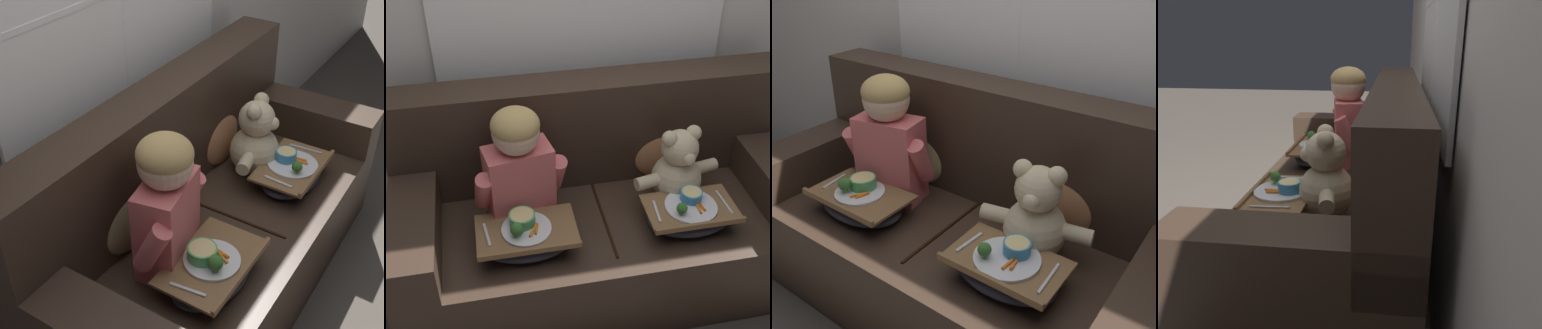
% 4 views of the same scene
% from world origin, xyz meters
% --- Properties ---
extents(ground_plane, '(14.00, 14.00, 0.00)m').
position_xyz_m(ground_plane, '(0.00, 0.00, 0.00)').
color(ground_plane, '#4C443D').
extents(wall_back_with_window, '(8.00, 0.08, 2.60)m').
position_xyz_m(wall_back_with_window, '(0.00, 0.54, 1.30)').
color(wall_back_with_window, beige).
rests_on(wall_back_with_window, ground_plane).
extents(couch, '(1.98, 0.87, 1.01)m').
position_xyz_m(couch, '(0.00, 0.07, 0.36)').
color(couch, '#38281E').
rests_on(couch, ground_plane).
extents(throw_pillow_behind_child, '(0.37, 0.18, 0.38)m').
position_xyz_m(throw_pillow_behind_child, '(-0.38, 0.25, 0.63)').
color(throw_pillow_behind_child, tan).
rests_on(throw_pillow_behind_child, couch).
extents(throw_pillow_behind_teddy, '(0.37, 0.18, 0.38)m').
position_xyz_m(throw_pillow_behind_teddy, '(0.38, 0.25, 0.63)').
color(throw_pillow_behind_teddy, '#B2754C').
rests_on(throw_pillow_behind_teddy, couch).
extents(child_figure, '(0.45, 0.25, 0.60)m').
position_xyz_m(child_figure, '(-0.38, 0.03, 0.79)').
color(child_figure, '#DB6666').
rests_on(child_figure, couch).
extents(teddy_bear, '(0.45, 0.32, 0.41)m').
position_xyz_m(teddy_bear, '(0.39, 0.03, 0.63)').
color(teddy_bear, beige).
rests_on(teddy_bear, couch).
extents(lap_tray_child, '(0.45, 0.28, 0.19)m').
position_xyz_m(lap_tray_child, '(-0.39, -0.17, 0.52)').
color(lap_tray_child, '#2D2D38').
rests_on(lap_tray_child, child_figure).
extents(lap_tray_teddy, '(0.43, 0.27, 0.18)m').
position_xyz_m(lap_tray_teddy, '(0.38, -0.17, 0.52)').
color(lap_tray_teddy, '#2D2D38').
rests_on(lap_tray_teddy, teddy_bear).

